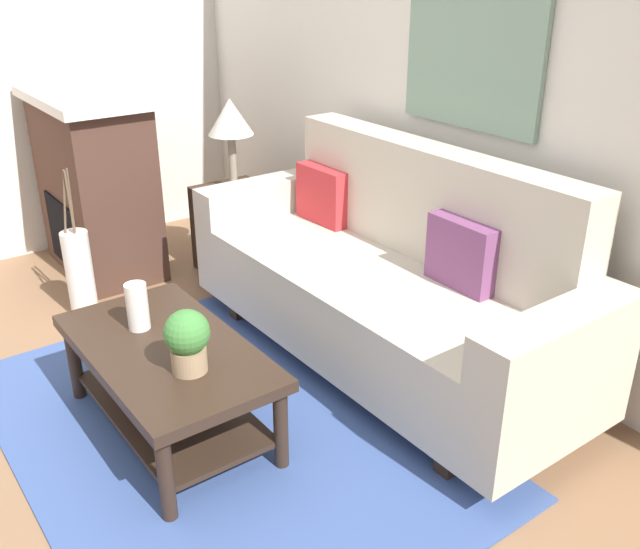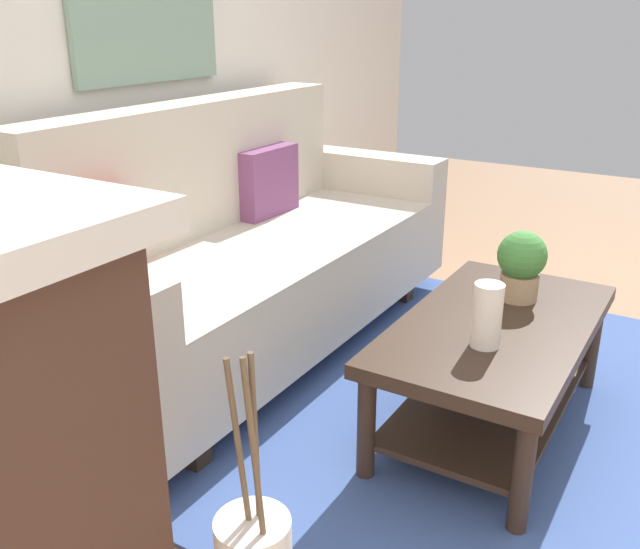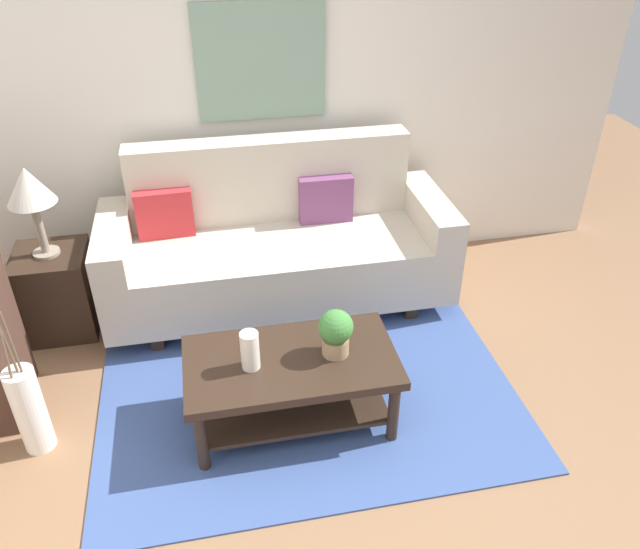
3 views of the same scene
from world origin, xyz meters
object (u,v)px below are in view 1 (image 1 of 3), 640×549
at_px(floor_vase, 80,273).
at_px(tabletop_vase, 137,306).
at_px(throw_pillow_crimson, 324,195).
at_px(fireplace, 96,183).
at_px(coffee_table, 168,369).
at_px(side_table, 236,230).
at_px(throw_pillow_plum, 463,254).
at_px(table_lamp, 230,121).
at_px(couch, 388,283).
at_px(potted_plant_tabletop, 187,339).
at_px(framed_painting, 472,49).

bearing_deg(floor_vase, tabletop_vase, -4.84).
height_order(throw_pillow_crimson, fireplace, fireplace).
xyz_separation_m(coffee_table, side_table, (-1.33, 1.11, -0.03)).
height_order(throw_pillow_plum, fireplace, fireplace).
xyz_separation_m(throw_pillow_crimson, table_lamp, (-0.72, -0.17, 0.31)).
xyz_separation_m(coffee_table, floor_vase, (-1.33, 0.07, -0.06)).
height_order(couch, side_table, couch).
relative_size(table_lamp, fireplace, 0.49).
relative_size(throw_pillow_plum, coffee_table, 0.33).
height_order(throw_pillow_crimson, potted_plant_tabletop, throw_pillow_crimson).
relative_size(throw_pillow_plum, table_lamp, 0.63).
bearing_deg(fireplace, potted_plant_tabletop, -11.26).
bearing_deg(throw_pillow_crimson, coffee_table, -64.57).
distance_m(potted_plant_tabletop, fireplace, 2.17).
height_order(tabletop_vase, side_table, tabletop_vase).
height_order(floor_vase, framed_painting, framed_painting).
bearing_deg(framed_painting, couch, -90.00).
bearing_deg(couch, throw_pillow_plum, 19.54).
bearing_deg(throw_pillow_crimson, floor_vase, -120.65).
xyz_separation_m(tabletop_vase, potted_plant_tabletop, (0.44, 0.02, 0.04)).
bearing_deg(throw_pillow_plum, fireplace, -159.77).
xyz_separation_m(throw_pillow_crimson, tabletop_vase, (0.40, -1.31, -0.14)).
bearing_deg(framed_painting, side_table, -160.26).
bearing_deg(fireplace, framed_painting, 31.20).
bearing_deg(coffee_table, throw_pillow_crimson, 115.43).
xyz_separation_m(potted_plant_tabletop, framed_painting, (-0.14, 1.63, 0.94)).
height_order(potted_plant_tabletop, side_table, potted_plant_tabletop).
bearing_deg(potted_plant_tabletop, throw_pillow_crimson, 123.31).
distance_m(coffee_table, framed_painting, 2.02).
relative_size(throw_pillow_plum, framed_painting, 0.43).
xyz_separation_m(tabletop_vase, fireplace, (-1.68, 0.44, 0.05)).
height_order(throw_pillow_crimson, floor_vase, throw_pillow_crimson).
relative_size(potted_plant_tabletop, side_table, 0.47).
distance_m(tabletop_vase, fireplace, 1.74).
height_order(throw_pillow_crimson, coffee_table, throw_pillow_crimson).
bearing_deg(floor_vase, fireplace, 148.24).
bearing_deg(coffee_table, floor_vase, 176.90).
bearing_deg(coffee_table, throw_pillow_plum, 70.68).
bearing_deg(fireplace, floor_vase, -31.76).
distance_m(throw_pillow_plum, fireplace, 2.50).
xyz_separation_m(throw_pillow_plum, side_table, (-1.78, -0.17, -0.40)).
relative_size(coffee_table, potted_plant_tabletop, 4.20).
xyz_separation_m(couch, tabletop_vase, (-0.30, -1.18, 0.11)).
xyz_separation_m(couch, potted_plant_tabletop, (0.14, -1.16, 0.14)).
bearing_deg(framed_painting, tabletop_vase, -100.43).
relative_size(throw_pillow_plum, fireplace, 0.31).
relative_size(potted_plant_tabletop, floor_vase, 0.52).
bearing_deg(table_lamp, coffee_table, -39.80).
relative_size(throw_pillow_crimson, fireplace, 0.31).
height_order(fireplace, framed_painting, framed_painting).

